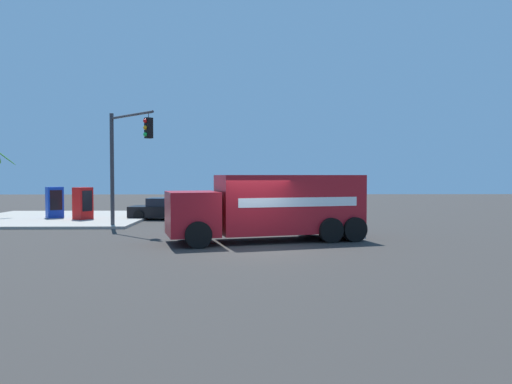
% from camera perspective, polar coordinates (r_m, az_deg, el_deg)
% --- Properties ---
extents(ground_plane, '(100.00, 100.00, 0.00)m').
position_cam_1_polar(ground_plane, '(17.51, 0.32, -6.83)').
color(ground_plane, '#33302D').
extents(sidewalk_corner_far, '(10.64, 10.64, 0.14)m').
position_cam_1_polar(sidewalk_corner_far, '(31.38, -22.45, -2.93)').
color(sidewalk_corner_far, '#9E998E').
rests_on(sidewalk_corner_far, ground).
extents(delivery_truck, '(4.55, 8.26, 2.70)m').
position_cam_1_polar(delivery_truck, '(19.58, 1.90, -1.70)').
color(delivery_truck, '#AD141E').
rests_on(delivery_truck, ground).
extents(traffic_light_primary, '(2.80, 2.76, 5.71)m').
position_cam_1_polar(traffic_light_primary, '(24.55, -15.48, 4.71)').
color(traffic_light_primary, '#38383D').
rests_on(traffic_light_primary, sidewalk_corner_far).
extents(pickup_white, '(2.71, 5.39, 1.38)m').
position_cam_1_polar(pickup_white, '(29.93, 4.33, -1.75)').
color(pickup_white, white).
rests_on(pickup_white, ground).
extents(sedan_black, '(2.27, 4.41, 1.31)m').
position_cam_1_polar(sedan_black, '(29.60, -10.60, -2.01)').
color(sedan_black, black).
rests_on(sedan_black, ground).
extents(vending_machine_red, '(1.13, 1.17, 1.85)m').
position_cam_1_polar(vending_machine_red, '(31.07, -22.91, -1.14)').
color(vending_machine_red, '#0F38B2').
rests_on(vending_machine_red, sidewalk_corner_far).
extents(vending_machine_blue, '(1.16, 1.12, 1.85)m').
position_cam_1_polar(vending_machine_blue, '(29.40, -19.96, -1.27)').
color(vending_machine_blue, red).
rests_on(vending_machine_blue, sidewalk_corner_far).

